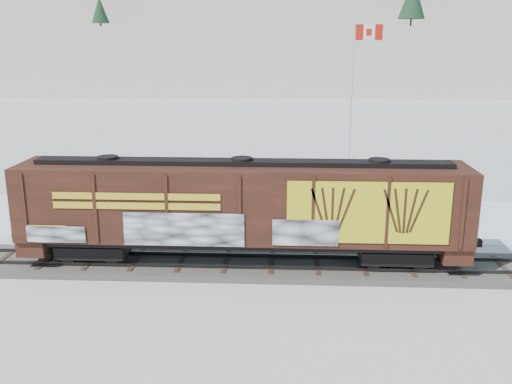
# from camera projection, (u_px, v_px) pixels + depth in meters

# --- Properties ---
(ground) EXTENTS (500.00, 500.00, 0.00)m
(ground) POSITION_uv_depth(u_px,v_px,m) (317.00, 270.00, 25.03)
(ground) COLOR white
(ground) RESTS_ON ground
(rail_track) EXTENTS (50.00, 3.40, 0.43)m
(rail_track) POSITION_uv_depth(u_px,v_px,m) (317.00, 266.00, 24.99)
(rail_track) COLOR #59544C
(rail_track) RESTS_ON ground
(parking_strip) EXTENTS (40.00, 8.00, 0.03)m
(parking_strip) POSITION_uv_depth(u_px,v_px,m) (310.00, 218.00, 32.26)
(parking_strip) COLOR white
(parking_strip) RESTS_ON ground
(hillside) EXTENTS (360.00, 110.00, 93.00)m
(hillside) POSITION_uv_depth(u_px,v_px,m) (292.00, 23.00, 156.21)
(hillside) COLOR white
(hillside) RESTS_ON ground
(hopper_railcar) EXTENTS (19.07, 3.06, 4.45)m
(hopper_railcar) POSITION_uv_depth(u_px,v_px,m) (242.00, 205.00, 24.43)
(hopper_railcar) COLOR black
(hopper_railcar) RESTS_ON rail_track
(flagpole) EXTENTS (2.30, 0.90, 10.95)m
(flagpole) POSITION_uv_depth(u_px,v_px,m) (352.00, 128.00, 38.55)
(flagpole) COLOR silver
(flagpole) RESTS_ON ground
(car_silver) EXTENTS (4.29, 2.67, 1.36)m
(car_silver) POSITION_uv_depth(u_px,v_px,m) (147.00, 200.00, 33.29)
(car_silver) COLOR silver
(car_silver) RESTS_ON parking_strip
(car_white) EXTENTS (4.97, 2.25, 1.58)m
(car_white) POSITION_uv_depth(u_px,v_px,m) (269.00, 208.00, 31.32)
(car_white) COLOR silver
(car_white) RESTS_ON parking_strip
(car_dark) EXTENTS (5.36, 2.77, 1.48)m
(car_dark) POSITION_uv_depth(u_px,v_px,m) (424.00, 202.00, 32.61)
(car_dark) COLOR black
(car_dark) RESTS_ON parking_strip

